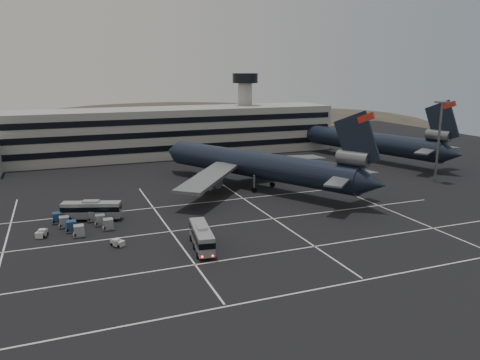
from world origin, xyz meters
The scene contains 12 objects.
ground centered at (0.00, 0.00, 0.00)m, with size 260.00×260.00×0.00m, color black.
lane_markings centered at (0.95, 0.72, 0.01)m, with size 90.00×55.62×0.01m.
terminal centered at (-2.95, 71.14, 6.93)m, with size 125.00×26.00×24.00m.
hills centered at (17.99, 170.00, -12.07)m, with size 352.00×180.00×44.00m.
lightpole_right centered at (58.00, 15.00, 11.82)m, with size 2.40×2.40×18.28m.
trijet_main centered at (17.94, 24.25, 5.25)m, with size 42.39×53.11×18.08m.
trijet_far centered at (59.98, 43.96, 5.43)m, with size 24.73×56.64×18.08m.
bus_near centered at (-3.50, -4.80, 1.90)m, with size 3.62×10.07×3.48m.
bus_far centered at (-17.17, 14.60, 1.90)m, with size 10.04×5.39×3.47m.
tug_a centered at (-25.04, 8.73, 0.61)m, with size 1.95×2.43×1.37m.
tug_b centered at (-14.58, 0.54, 0.55)m, with size 2.08×2.23×1.24m.
uld_cluster centered at (-18.96, 11.15, 0.87)m, with size 10.00×10.80×1.79m.
Camera 1 is at (-21.41, -65.50, 24.99)m, focal length 35.00 mm.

